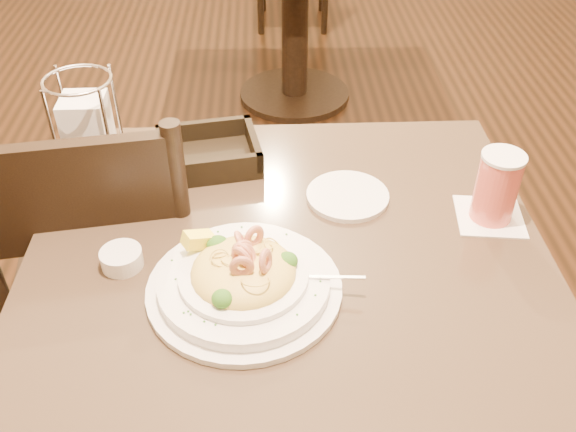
{
  "coord_description": "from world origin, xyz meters",
  "views": [
    {
      "loc": [
        -0.03,
        -0.8,
        1.47
      ],
      "look_at": [
        0.0,
        0.02,
        0.82
      ],
      "focal_mm": 40.0,
      "sensor_mm": 36.0,
      "label": 1
    }
  ],
  "objects_px": {
    "drink_glass": "(497,188)",
    "bread_basket": "(209,154)",
    "pasta_bowl": "(244,278)",
    "side_plate": "(348,196)",
    "napkin_caddy": "(89,133)",
    "main_table": "(288,350)",
    "dining_chair_near": "(107,272)",
    "butter_ramekin": "(122,258)"
  },
  "relations": [
    {
      "from": "bread_basket",
      "to": "butter_ramekin",
      "type": "bearing_deg",
      "value": -112.94
    },
    {
      "from": "napkin_caddy",
      "to": "side_plate",
      "type": "distance_m",
      "value": 0.51
    },
    {
      "from": "pasta_bowl",
      "to": "side_plate",
      "type": "height_order",
      "value": "pasta_bowl"
    },
    {
      "from": "pasta_bowl",
      "to": "napkin_caddy",
      "type": "xyz_separation_m",
      "value": [
        -0.3,
        0.35,
        0.06
      ]
    },
    {
      "from": "dining_chair_near",
      "to": "drink_glass",
      "type": "height_order",
      "value": "dining_chair_near"
    },
    {
      "from": "side_plate",
      "to": "butter_ramekin",
      "type": "relative_size",
      "value": 2.25
    },
    {
      "from": "pasta_bowl",
      "to": "napkin_caddy",
      "type": "relative_size",
      "value": 1.68
    },
    {
      "from": "main_table",
      "to": "pasta_bowl",
      "type": "height_order",
      "value": "pasta_bowl"
    },
    {
      "from": "main_table",
      "to": "bread_basket",
      "type": "distance_m",
      "value": 0.42
    },
    {
      "from": "drink_glass",
      "to": "napkin_caddy",
      "type": "relative_size",
      "value": 0.66
    },
    {
      "from": "dining_chair_near",
      "to": "bread_basket",
      "type": "relative_size",
      "value": 4.15
    },
    {
      "from": "butter_ramekin",
      "to": "main_table",
      "type": "bearing_deg",
      "value": 0.13
    },
    {
      "from": "pasta_bowl",
      "to": "main_table",
      "type": "bearing_deg",
      "value": 43.23
    },
    {
      "from": "main_table",
      "to": "drink_glass",
      "type": "relative_size",
      "value": 6.66
    },
    {
      "from": "butter_ramekin",
      "to": "napkin_caddy",
      "type": "bearing_deg",
      "value": 108.82
    },
    {
      "from": "main_table",
      "to": "bread_basket",
      "type": "relative_size",
      "value": 4.01
    },
    {
      "from": "dining_chair_near",
      "to": "bread_basket",
      "type": "height_order",
      "value": "dining_chair_near"
    },
    {
      "from": "main_table",
      "to": "dining_chair_near",
      "type": "bearing_deg",
      "value": 148.1
    },
    {
      "from": "pasta_bowl",
      "to": "drink_glass",
      "type": "distance_m",
      "value": 0.48
    },
    {
      "from": "drink_glass",
      "to": "bread_basket",
      "type": "distance_m",
      "value": 0.56
    },
    {
      "from": "main_table",
      "to": "dining_chair_near",
      "type": "height_order",
      "value": "dining_chair_near"
    },
    {
      "from": "drink_glass",
      "to": "side_plate",
      "type": "distance_m",
      "value": 0.27
    },
    {
      "from": "napkin_caddy",
      "to": "bread_basket",
      "type": "bearing_deg",
      "value": 4.84
    },
    {
      "from": "main_table",
      "to": "drink_glass",
      "type": "distance_m",
      "value": 0.49
    },
    {
      "from": "side_plate",
      "to": "bread_basket",
      "type": "bearing_deg",
      "value": 153.88
    },
    {
      "from": "main_table",
      "to": "pasta_bowl",
      "type": "xyz_separation_m",
      "value": [
        -0.07,
        -0.07,
        0.26
      ]
    },
    {
      "from": "pasta_bowl",
      "to": "butter_ramekin",
      "type": "height_order",
      "value": "pasta_bowl"
    },
    {
      "from": "main_table",
      "to": "butter_ramekin",
      "type": "xyz_separation_m",
      "value": [
        -0.28,
        -0.0,
        0.25
      ]
    },
    {
      "from": "drink_glass",
      "to": "napkin_caddy",
      "type": "height_order",
      "value": "napkin_caddy"
    },
    {
      "from": "side_plate",
      "to": "butter_ramekin",
      "type": "height_order",
      "value": "butter_ramekin"
    },
    {
      "from": "drink_glass",
      "to": "bread_basket",
      "type": "bearing_deg",
      "value": 158.91
    },
    {
      "from": "drink_glass",
      "to": "main_table",
      "type": "bearing_deg",
      "value": -164.8
    },
    {
      "from": "main_table",
      "to": "bread_basket",
      "type": "xyz_separation_m",
      "value": [
        -0.15,
        0.3,
        0.25
      ]
    },
    {
      "from": "pasta_bowl",
      "to": "napkin_caddy",
      "type": "distance_m",
      "value": 0.47
    },
    {
      "from": "bread_basket",
      "to": "pasta_bowl",
      "type": "bearing_deg",
      "value": -78.52
    },
    {
      "from": "pasta_bowl",
      "to": "butter_ramekin",
      "type": "distance_m",
      "value": 0.22
    },
    {
      "from": "napkin_caddy",
      "to": "butter_ramekin",
      "type": "relative_size",
      "value": 2.95
    },
    {
      "from": "pasta_bowl",
      "to": "bread_basket",
      "type": "height_order",
      "value": "pasta_bowl"
    },
    {
      "from": "dining_chair_near",
      "to": "side_plate",
      "type": "distance_m",
      "value": 0.57
    },
    {
      "from": "pasta_bowl",
      "to": "napkin_caddy",
      "type": "height_order",
      "value": "napkin_caddy"
    },
    {
      "from": "pasta_bowl",
      "to": "bread_basket",
      "type": "relative_size",
      "value": 1.55
    },
    {
      "from": "drink_glass",
      "to": "napkin_caddy",
      "type": "bearing_deg",
      "value": 166.29
    }
  ]
}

